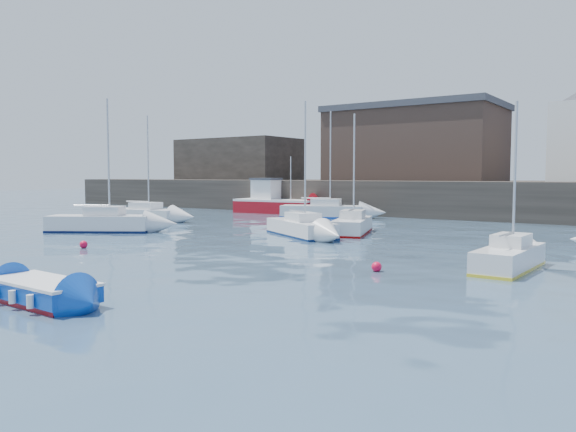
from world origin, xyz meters
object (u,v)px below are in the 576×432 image
Objects in this scene: sailboat_f at (352,225)px; sailboat_h at (323,211)px; sailboat_a at (101,223)px; blue_dinghy at (43,291)px; sailboat_e at (143,214)px; buoy_near at (84,248)px; sailboat_b at (301,227)px; buoy_mid at (377,271)px; buoy_far at (284,232)px; fishing_boat at (274,202)px; sailboat_c at (509,257)px.

sailboat_h reaches higher than sailboat_f.
sailboat_f is (13.27, 8.02, -0.07)m from sailboat_a.
sailboat_f is at bearing 95.11° from blue_dinghy.
buoy_near is (10.17, -12.47, -0.52)m from sailboat_e.
blue_dinghy is at bearing -40.21° from buoy_near.
sailboat_a reaches higher than sailboat_e.
sailboat_h is (-6.22, 12.70, 0.07)m from sailboat_b.
blue_dinghy is 11.18m from buoy_mid.
sailboat_b is 20.40× the size of buoy_near.
sailboat_e is 16.10m from buoy_near.
buoy_far is (-11.07, 9.91, 0.00)m from buoy_mid.
sailboat_h reaches higher than sailboat_e.
sailboat_e reaches higher than blue_dinghy.
fishing_boat is 0.93× the size of sailboat_h.
sailboat_f reaches higher than buoy_far.
fishing_boat is at bearing 159.86° from sailboat_h.
sailboat_b is at bearing 23.70° from sailboat_a.
buoy_mid is at bearing -41.84° from buoy_far.
sailboat_a reaches higher than sailboat_c.
buoy_far is (-14.95, 6.76, -0.48)m from sailboat_c.
sailboat_b is (-3.65, 18.31, 0.13)m from blue_dinghy.
sailboat_h reaches higher than buoy_mid.
fishing_boat is 7.16m from sailboat_h.
sailboat_c reaches higher than fishing_boat.
buoy_mid is (21.78, -23.58, -1.01)m from fishing_boat.
sailboat_c is 16.41m from buoy_far.
sailboat_f is 4.27m from buoy_far.
sailboat_e reaches higher than sailboat_f.
sailboat_h reaches higher than sailboat_c.
sailboat_c is at bearing -36.88° from sailboat_f.
sailboat_a is 11.39m from buoy_far.
sailboat_e is at bearing 172.67° from sailboat_b.
fishing_boat is at bearing 116.36° from blue_dinghy.
sailboat_b is at bearing -63.90° from sailboat_h.
fishing_boat is at bearing 77.54° from sailboat_e.
sailboat_f reaches higher than buoy_mid.
buoy_mid is (7.09, -11.38, -0.51)m from sailboat_f.
sailboat_h is 23.33× the size of buoy_mid.
buoy_mid is (14.51, 2.02, 0.00)m from buoy_near.
fishing_boat is at bearing 93.98° from sailboat_a.
blue_dinghy is 21.36m from sailboat_f.
sailboat_e reaches higher than buoy_mid.
sailboat_a is 12.59m from sailboat_b.
sailboat_b is at bearing 101.28° from blue_dinghy.
buoy_mid is (8.84, -8.42, -0.50)m from sailboat_b.
sailboat_a is 1.07× the size of sailboat_b.
sailboat_e reaches higher than buoy_far.
sailboat_b is 3.44m from sailboat_f.
blue_dinghy is 9.49× the size of buoy_near.
sailboat_f is 13.42m from buoy_mid.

